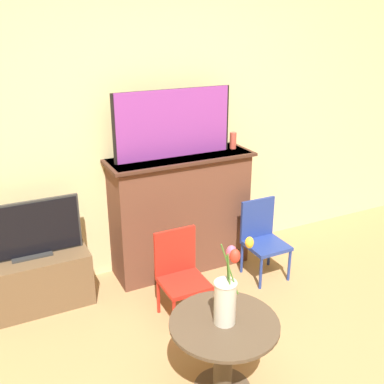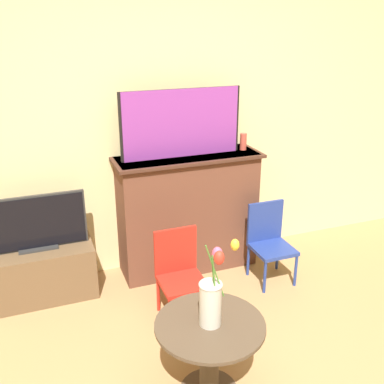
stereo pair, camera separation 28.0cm
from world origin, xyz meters
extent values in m
cube|color=beige|center=(0.00, 2.13, 1.35)|extent=(8.00, 0.06, 2.70)
cube|color=brown|center=(0.16, 1.92, 0.51)|extent=(1.15, 0.37, 1.01)
cube|color=#43271C|center=(0.16, 1.91, 1.00)|extent=(1.21, 0.41, 0.02)
cube|color=black|center=(0.11, 1.93, 1.28)|extent=(0.98, 0.02, 0.53)
cube|color=purple|center=(0.11, 1.92, 1.28)|extent=(0.94, 0.02, 0.53)
cylinder|color=#CC4C3D|center=(0.66, 1.92, 1.08)|extent=(0.06, 0.06, 0.14)
cube|color=brown|center=(-1.06, 1.89, 0.21)|extent=(0.79, 0.39, 0.42)
cube|color=#2D2D2D|center=(-1.06, 1.89, 0.42)|extent=(0.29, 0.12, 0.02)
cube|color=#2D2D2D|center=(-1.06, 1.90, 0.63)|extent=(0.74, 0.02, 0.43)
cube|color=black|center=(-1.06, 1.89, 0.63)|extent=(0.71, 0.02, 0.40)
cylinder|color=red|center=(-0.27, 1.10, 0.14)|extent=(0.02, 0.02, 0.28)
cylinder|color=red|center=(0.01, 1.10, 0.14)|extent=(0.02, 0.02, 0.28)
cylinder|color=red|center=(-0.27, 1.38, 0.14)|extent=(0.02, 0.02, 0.28)
cylinder|color=red|center=(0.01, 1.38, 0.14)|extent=(0.02, 0.02, 0.28)
cube|color=red|center=(-0.13, 1.24, 0.29)|extent=(0.32, 0.32, 0.03)
cube|color=red|center=(-0.13, 1.39, 0.48)|extent=(0.32, 0.02, 0.34)
cylinder|color=navy|center=(0.58, 1.31, 0.14)|extent=(0.02, 0.02, 0.28)
cylinder|color=navy|center=(0.87, 1.31, 0.14)|extent=(0.02, 0.02, 0.28)
cylinder|color=navy|center=(0.58, 1.59, 0.14)|extent=(0.02, 0.02, 0.28)
cylinder|color=navy|center=(0.87, 1.59, 0.14)|extent=(0.02, 0.02, 0.28)
cube|color=navy|center=(0.72, 1.45, 0.29)|extent=(0.32, 0.32, 0.03)
cube|color=navy|center=(0.72, 1.60, 0.48)|extent=(0.32, 0.02, 0.34)
cylinder|color=#4C3D2D|center=(-0.22, 0.52, 0.23)|extent=(0.11, 0.11, 0.47)
cylinder|color=#4C3D2D|center=(-0.22, 0.52, 0.48)|extent=(0.61, 0.61, 0.02)
cylinder|color=beige|center=(-0.22, 0.52, 0.61)|extent=(0.12, 0.12, 0.25)
torus|color=beige|center=(-0.22, 0.52, 0.74)|extent=(0.13, 0.13, 0.01)
cylinder|color=#477A2D|center=(-0.21, 0.53, 0.77)|extent=(0.03, 0.02, 0.25)
ellipsoid|color=#E0517A|center=(-0.18, 0.54, 0.90)|extent=(0.06, 0.06, 0.08)
cylinder|color=#477A2D|center=(-0.20, 0.51, 0.81)|extent=(0.11, 0.03, 0.32)
ellipsoid|color=gold|center=(-0.10, 0.49, 0.96)|extent=(0.05, 0.05, 0.06)
cylinder|color=#477A2D|center=(-0.21, 0.50, 0.78)|extent=(0.02, 0.03, 0.26)
ellipsoid|color=red|center=(-0.20, 0.48, 0.91)|extent=(0.06, 0.06, 0.08)
camera|label=1|loc=(-1.29, -1.23, 2.05)|focal=42.00mm
camera|label=2|loc=(-1.03, -1.34, 2.05)|focal=42.00mm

